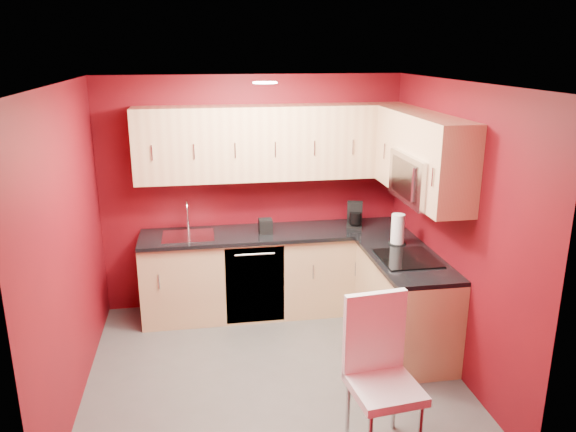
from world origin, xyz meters
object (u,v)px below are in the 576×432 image
object	(u,v)px
coffee_maker	(355,215)
napkin_holder	(266,226)
paper_towel	(398,229)
sink	(188,232)
dining_chair	(385,380)
microwave	(425,178)

from	to	relation	value
coffee_maker	napkin_holder	bearing A→B (deg)	-161.37
paper_towel	coffee_maker	bearing A→B (deg)	115.11
sink	dining_chair	distance (m)	2.72
napkin_holder	paper_towel	distance (m)	1.35
sink	dining_chair	xyz separation A→B (m)	(1.33, -2.34, -0.38)
napkin_holder	sink	bearing A→B (deg)	176.40
coffee_maker	paper_towel	world-z (taller)	paper_towel
microwave	napkin_holder	world-z (taller)	microwave
coffee_maker	napkin_holder	xyz separation A→B (m)	(-0.96, -0.03, -0.06)
sink	dining_chair	bearing A→B (deg)	-60.35
napkin_holder	microwave	bearing A→B (deg)	-36.27
napkin_holder	dining_chair	size ratio (longest dim) A/B	0.13
paper_towel	dining_chair	size ratio (longest dim) A/B	0.27
microwave	coffee_maker	size ratio (longest dim) A/B	2.81
coffee_maker	dining_chair	xyz separation A→B (m)	(-0.42, -2.31, -0.48)
sink	coffee_maker	distance (m)	1.76
sink	dining_chair	size ratio (longest dim) A/B	0.46
coffee_maker	dining_chair	distance (m)	2.40
paper_towel	sink	bearing A→B (deg)	163.51
paper_towel	napkin_holder	bearing A→B (deg)	155.94
dining_chair	napkin_holder	bearing A→B (deg)	96.89
sink	coffee_maker	size ratio (longest dim) A/B	1.92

